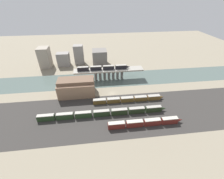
{
  "coord_description": "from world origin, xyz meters",
  "views": [
    {
      "loc": [
        -11.53,
        -96.76,
        68.2
      ],
      "look_at": [
        0.0,
        -0.62,
        4.01
      ],
      "focal_mm": 24.0,
      "sensor_mm": 36.0,
      "label": 1
    }
  ],
  "objects_px": {
    "train_yard_near": "(145,123)",
    "train_yard_far": "(129,99)",
    "train_yard_mid": "(103,113)",
    "warehouse_building": "(77,87)",
    "train_on_bridge": "(104,68)"
  },
  "relations": [
    {
      "from": "train_yard_near",
      "to": "train_yard_far",
      "type": "height_order",
      "value": "train_yard_near"
    },
    {
      "from": "train_yard_near",
      "to": "train_yard_far",
      "type": "relative_size",
      "value": 0.88
    },
    {
      "from": "train_yard_mid",
      "to": "train_yard_far",
      "type": "relative_size",
      "value": 1.59
    },
    {
      "from": "train_yard_near",
      "to": "warehouse_building",
      "type": "bearing_deg",
      "value": 138.05
    },
    {
      "from": "train_on_bridge",
      "to": "train_yard_near",
      "type": "bearing_deg",
      "value": -70.72
    },
    {
      "from": "train_on_bridge",
      "to": "warehouse_building",
      "type": "xyz_separation_m",
      "value": [
        -22.4,
        -20.02,
        -5.53
      ]
    },
    {
      "from": "warehouse_building",
      "to": "train_yard_far",
      "type": "bearing_deg",
      "value": -20.3
    },
    {
      "from": "train_yard_mid",
      "to": "train_yard_far",
      "type": "xyz_separation_m",
      "value": [
        19.68,
        12.94,
        -0.32
      ]
    },
    {
      "from": "train_yard_near",
      "to": "train_yard_mid",
      "type": "relative_size",
      "value": 0.55
    },
    {
      "from": "train_yard_near",
      "to": "train_yard_mid",
      "type": "height_order",
      "value": "train_yard_near"
    },
    {
      "from": "train_on_bridge",
      "to": "train_yard_mid",
      "type": "relative_size",
      "value": 0.55
    },
    {
      "from": "train_yard_near",
      "to": "warehouse_building",
      "type": "relative_size",
      "value": 1.69
    },
    {
      "from": "train_yard_near",
      "to": "warehouse_building",
      "type": "height_order",
      "value": "warehouse_building"
    },
    {
      "from": "train_yard_near",
      "to": "train_yard_far",
      "type": "xyz_separation_m",
      "value": [
        -4.71,
        24.43,
        -0.33
      ]
    },
    {
      "from": "train_yard_mid",
      "to": "warehouse_building",
      "type": "distance_m",
      "value": 33.05
    }
  ]
}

